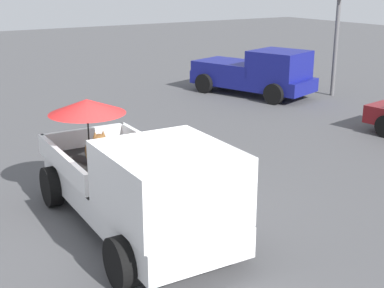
# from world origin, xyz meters

# --- Properties ---
(ground_plane) EXTENTS (80.00, 80.00, 0.00)m
(ground_plane) POSITION_xyz_m (0.00, 0.00, 0.00)
(ground_plane) COLOR #4C4C4F
(pickup_truck_main) EXTENTS (5.12, 2.40, 2.18)m
(pickup_truck_main) POSITION_xyz_m (0.39, -0.04, 0.99)
(pickup_truck_main) COLOR black
(pickup_truck_main) RESTS_ON ground
(pickup_truck_red) EXTENTS (5.12, 3.26, 1.80)m
(pickup_truck_red) POSITION_xyz_m (-7.91, 9.27, 0.87)
(pickup_truck_red) COLOR black
(pickup_truck_red) RESTS_ON ground
(motel_sign) EXTENTS (1.40, 0.16, 4.78)m
(motel_sign) POSITION_xyz_m (-6.28, 11.75, 3.38)
(motel_sign) COLOR #59595B
(motel_sign) RESTS_ON ground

